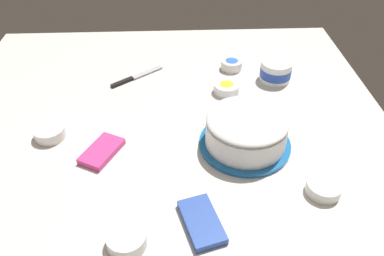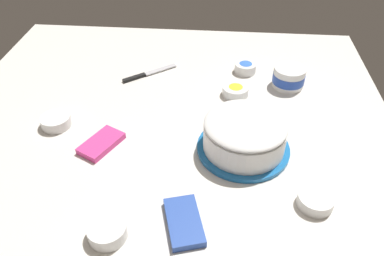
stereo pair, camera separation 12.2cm
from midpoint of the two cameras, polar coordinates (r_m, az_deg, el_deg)
name	(u,v)px [view 1 (the left image)]	position (r m, az deg, el deg)	size (l,w,h in m)	color
ground_plane	(165,132)	(1.26, -6.82, -0.67)	(1.54, 1.54, 0.00)	silver
frosted_cake	(246,131)	(1.17, 5.16, -0.62)	(0.29, 0.29, 0.12)	#1E6BB2
frosting_tub	(276,71)	(1.52, 10.18, 8.38)	(0.12, 0.12, 0.08)	white
spreading_knife	(133,78)	(1.54, -11.12, 7.27)	(0.16, 0.20, 0.01)	silver
sprinkle_bowl_pink	(127,239)	(0.97, -13.44, -16.08)	(0.10, 0.10, 0.04)	white
sprinkle_bowl_blue	(232,64)	(1.58, 3.73, 9.46)	(0.09, 0.09, 0.04)	white
sprinkle_bowl_rainbow	(324,188)	(1.10, 16.11, -8.70)	(0.10, 0.10, 0.03)	white
sprinkle_bowl_green	(50,132)	(1.33, -23.00, -0.70)	(0.10, 0.10, 0.04)	white
sprinkle_bowl_yellow	(227,87)	(1.43, 2.76, 5.99)	(0.10, 0.10, 0.04)	white
candy_box_lower	(202,222)	(0.99, -2.16, -14.01)	(0.15, 0.08, 0.02)	#2D51B2
candy_box_upper	(102,151)	(1.22, -16.14, -3.48)	(0.14, 0.08, 0.02)	#E53D8E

